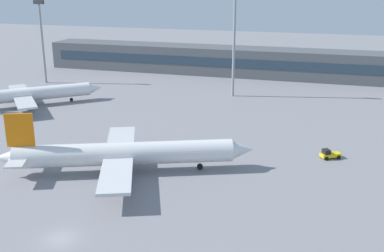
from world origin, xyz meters
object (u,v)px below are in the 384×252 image
object	(u,v)px
airplane_mid	(27,95)
floodlight_tower_east	(42,36)
baggage_tug_yellow	(329,154)
airplane_near	(126,154)
floodlight_tower_west	(234,32)

from	to	relation	value
airplane_mid	floodlight_tower_east	bearing A→B (deg)	113.89
airplane_mid	baggage_tug_yellow	xyz separation A→B (m)	(73.68, -15.72, -2.10)
airplane_near	baggage_tug_yellow	size ratio (longest dim) A/B	10.54
floodlight_tower_west	baggage_tug_yellow	bearing A→B (deg)	-57.20
floodlight_tower_east	airplane_mid	bearing A→B (deg)	-66.11
baggage_tug_yellow	floodlight_tower_east	distance (m)	95.19
airplane_near	floodlight_tower_west	xyz separation A→B (m)	(5.73, 56.91, 13.92)
floodlight_tower_west	airplane_near	bearing A→B (deg)	-95.75
airplane_near	airplane_mid	size ratio (longest dim) A/B	1.33
airplane_near	baggage_tug_yellow	xyz separation A→B (m)	(32.04, 16.08, -2.43)
baggage_tug_yellow	floodlight_tower_west	distance (m)	51.24
baggage_tug_yellow	floodlight_tower_east	bearing A→B (deg)	154.24
airplane_mid	baggage_tug_yellow	world-z (taller)	airplane_mid
airplane_mid	floodlight_tower_west	bearing A→B (deg)	27.93
baggage_tug_yellow	floodlight_tower_east	xyz separation A→B (m)	(-84.86, 40.96, 13.54)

